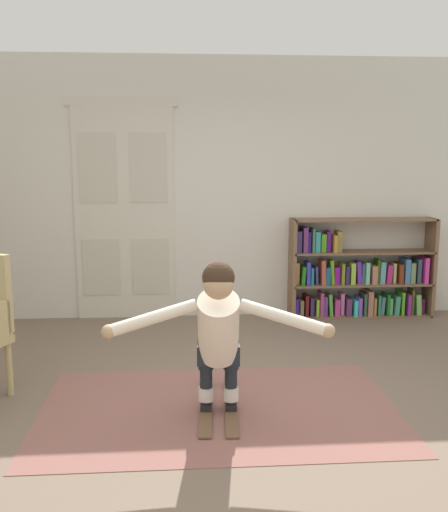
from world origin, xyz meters
name	(u,v)px	position (x,y,z in m)	size (l,w,h in m)	color
ground_plane	(240,411)	(0.00, 0.00, 0.00)	(7.20, 7.20, 0.00)	#746252
back_wall	(217,189)	(0.00, 2.60, 1.45)	(6.00, 0.10, 2.90)	silver
double_door	(125,210)	(-1.04, 2.54, 1.23)	(1.22, 0.05, 2.45)	beige
rug	(219,409)	(-0.15, 0.03, 0.00)	(2.59, 1.58, 0.01)	#8D5B52
bookshelf	(356,276)	(1.57, 2.39, 0.47)	(1.64, 0.30, 1.13)	brown
skis_pair	(219,405)	(-0.15, 0.06, 0.02)	(0.33, 0.95, 0.07)	brown
person_skier	(218,327)	(-0.16, -0.16, 0.69)	(1.46, 0.68, 1.09)	white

